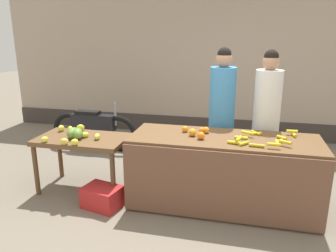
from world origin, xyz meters
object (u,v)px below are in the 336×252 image
produce_sack (160,153)px  parked_motorcycle (94,128)px  vendor_woman_blue_shirt (221,117)px  vendor_woman_white_shirt (266,121)px  produce_crate (102,197)px

produce_sack → parked_motorcycle: bearing=154.0°
vendor_woman_blue_shirt → vendor_woman_white_shirt: vendor_woman_blue_shirt is taller
vendor_woman_blue_shirt → vendor_woman_white_shirt: (0.57, -0.03, -0.01)m
produce_crate → vendor_woman_white_shirt: bearing=28.1°
parked_motorcycle → produce_crate: 2.14m
vendor_woman_white_shirt → produce_sack: 1.62m
vendor_woman_white_shirt → produce_crate: 2.28m
vendor_woman_blue_shirt → vendor_woman_white_shirt: 0.58m
produce_crate → produce_sack: bearing=71.2°
produce_crate → produce_sack: size_ratio=0.75×
parked_motorcycle → produce_sack: 1.57m
vendor_woman_blue_shirt → produce_sack: 1.12m
vendor_woman_blue_shirt → vendor_woman_white_shirt: bearing=-2.6°
vendor_woman_blue_shirt → produce_crate: vendor_woman_blue_shirt is taller
parked_motorcycle → produce_sack: (1.40, -0.69, -0.11)m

